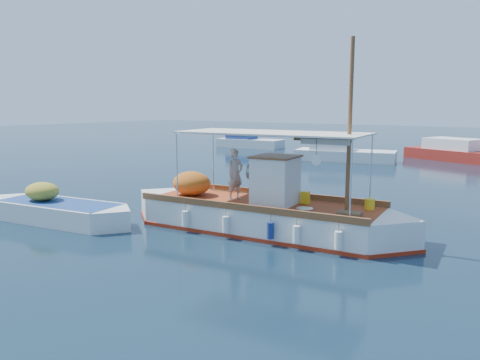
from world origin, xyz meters
The scene contains 6 objects.
ground centered at (0.00, 0.00, 0.00)m, with size 160.00×160.00×0.00m, color black.
fishing_caique centered at (-0.27, -0.34, 0.54)m, with size 9.99×3.35×6.12m.
dinghy centered at (-6.69, -3.33, 0.32)m, with size 6.22×2.38×1.53m.
bg_boat_nw centered at (-5.25, 19.08, 0.49)m, with size 7.31×3.78×1.80m.
bg_boat_n centered at (2.26, 23.82, 0.49)m, with size 9.60×6.06×1.80m.
bg_boat_far_w centered at (-16.93, 24.50, 0.49)m, with size 6.41×2.73×1.80m.
Camera 1 is at (7.54, -12.95, 4.04)m, focal length 35.00 mm.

